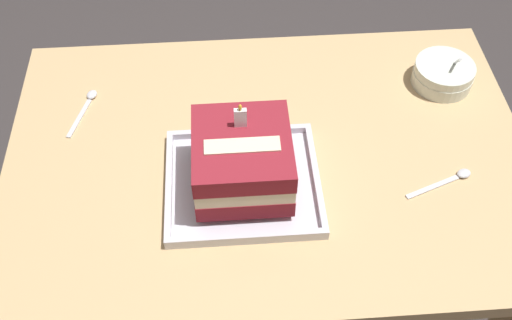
{
  "coord_description": "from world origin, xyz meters",
  "views": [
    {
      "loc": [
        -0.08,
        -0.78,
        1.65
      ],
      "look_at": [
        -0.03,
        -0.04,
        0.74
      ],
      "focal_mm": 41.54,
      "sensor_mm": 36.0,
      "label": 1
    }
  ],
  "objects_px": {
    "serving_spoon_near_tray": "(88,103)",
    "bowl_stack": "(443,74)",
    "foil_tray": "(243,184)",
    "birthday_cake": "(242,160)",
    "serving_spoon_by_bowls": "(453,178)"
  },
  "relations": [
    {
      "from": "foil_tray",
      "to": "serving_spoon_near_tray",
      "type": "height_order",
      "value": "foil_tray"
    },
    {
      "from": "bowl_stack",
      "to": "serving_spoon_by_bowls",
      "type": "bearing_deg",
      "value": -100.15
    },
    {
      "from": "foil_tray",
      "to": "serving_spoon_by_bowls",
      "type": "xyz_separation_m",
      "value": [
        0.42,
        -0.01,
        -0.0
      ]
    },
    {
      "from": "serving_spoon_near_tray",
      "to": "bowl_stack",
      "type": "bearing_deg",
      "value": 0.78
    },
    {
      "from": "foil_tray",
      "to": "bowl_stack",
      "type": "distance_m",
      "value": 0.54
    },
    {
      "from": "birthday_cake",
      "to": "bowl_stack",
      "type": "bearing_deg",
      "value": 29.18
    },
    {
      "from": "foil_tray",
      "to": "birthday_cake",
      "type": "height_order",
      "value": "birthday_cake"
    },
    {
      "from": "birthday_cake",
      "to": "bowl_stack",
      "type": "relative_size",
      "value": 1.41
    },
    {
      "from": "foil_tray",
      "to": "serving_spoon_near_tray",
      "type": "xyz_separation_m",
      "value": [
        -0.33,
        0.25,
        -0.0
      ]
    },
    {
      "from": "bowl_stack",
      "to": "serving_spoon_by_bowls",
      "type": "height_order",
      "value": "bowl_stack"
    },
    {
      "from": "birthday_cake",
      "to": "bowl_stack",
      "type": "height_order",
      "value": "birthday_cake"
    },
    {
      "from": "bowl_stack",
      "to": "serving_spoon_near_tray",
      "type": "relative_size",
      "value": 0.96
    },
    {
      "from": "birthday_cake",
      "to": "serving_spoon_by_bowls",
      "type": "relative_size",
      "value": 1.31
    },
    {
      "from": "serving_spoon_near_tray",
      "to": "serving_spoon_by_bowls",
      "type": "bearing_deg",
      "value": -19.44
    },
    {
      "from": "foil_tray",
      "to": "serving_spoon_near_tray",
      "type": "distance_m",
      "value": 0.41
    }
  ]
}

